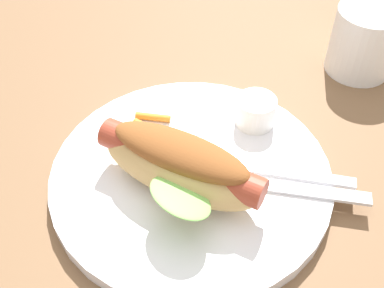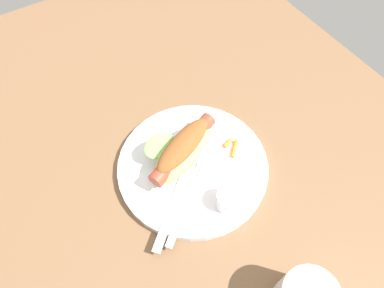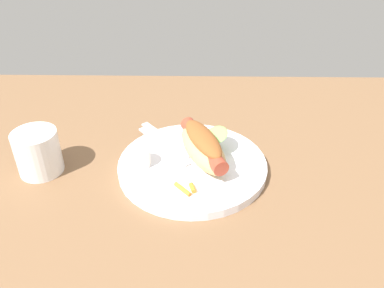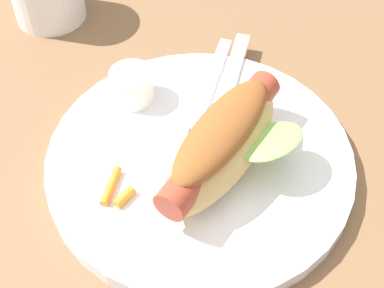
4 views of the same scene
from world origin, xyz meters
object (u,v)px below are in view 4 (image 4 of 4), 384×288
(knife, at_px, (228,86))
(carrot_garnish, at_px, (116,190))
(plate, at_px, (200,161))
(sauce_ramekin, at_px, (132,86))
(fork, at_px, (207,91))
(hot_dog, at_px, (222,143))

(knife, relative_size, carrot_garnish, 4.08)
(plate, xyz_separation_m, sauce_ramekin, (0.10, 0.01, 0.02))
(plate, relative_size, fork, 2.04)
(hot_dog, relative_size, carrot_garnish, 4.34)
(plate, relative_size, knife, 1.74)
(fork, distance_m, knife, 0.02)
(knife, height_order, carrot_garnish, carrot_garnish)
(hot_dog, height_order, fork, hot_dog)
(fork, bearing_deg, sauce_ramekin, -68.74)
(plate, relative_size, sauce_ramekin, 6.59)
(fork, bearing_deg, hot_dog, 22.30)
(plate, xyz_separation_m, hot_dog, (-0.02, -0.01, 0.04))
(sauce_ramekin, bearing_deg, carrot_garnish, 140.97)
(hot_dog, distance_m, sauce_ramekin, 0.12)
(plate, distance_m, carrot_garnish, 0.08)
(hot_dog, height_order, knife, hot_dog)
(hot_dog, distance_m, carrot_garnish, 0.10)
(hot_dog, xyz_separation_m, fork, (0.08, -0.04, -0.03))
(fork, bearing_deg, plate, 10.11)
(hot_dog, relative_size, fork, 1.25)
(hot_dog, bearing_deg, plate, -88.85)
(sauce_ramekin, xyz_separation_m, knife, (-0.04, -0.08, -0.01))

